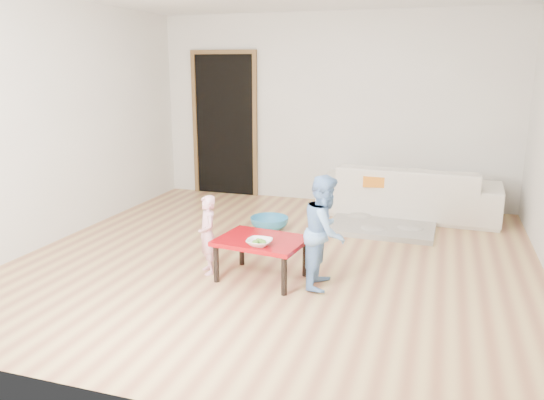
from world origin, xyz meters
The scene contains 13 objects.
floor centered at (0.00, 0.00, 0.00)m, with size 5.00×5.00×0.01m, color #A56A47.
back_wall centered at (0.00, 2.50, 1.30)m, with size 5.00×0.02×2.60m, color silver.
left_wall centered at (-2.50, 0.00, 1.30)m, with size 0.02×5.00×2.60m, color silver.
doorway centered at (-1.60, 2.48, 1.02)m, with size 1.02×0.08×2.11m, color brown, non-canonical shape.
sofa centered at (1.12, 2.05, 0.33)m, with size 2.25×0.88×0.66m, color beige.
cushion centered at (0.80, 1.83, 0.50)m, with size 0.49×0.43×0.13m, color orange.
red_table centered at (0.02, -0.56, 0.19)m, with size 0.76×0.57×0.38m, color #9A080E, non-canonical shape.
bowl centered at (0.06, -0.74, 0.41)m, with size 0.22×0.22×0.05m, color white.
broccoli centered at (0.06, -0.74, 0.41)m, with size 0.12×0.12×0.06m, color #2D5919, non-canonical shape.
child_pink centered at (-0.50, -0.57, 0.37)m, with size 0.27×0.18×0.74m, color #E26784.
child_blue centered at (0.59, -0.53, 0.49)m, with size 0.48×0.37×0.99m, color #6996F4.
basin centered at (-0.39, 0.91, 0.07)m, with size 0.45×0.45×0.14m, color teal.
blanket centered at (0.88, 1.37, 0.03)m, with size 1.22×1.02×0.06m, color #AEA699, non-canonical shape.
Camera 1 is at (1.50, -4.81, 1.87)m, focal length 35.00 mm.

